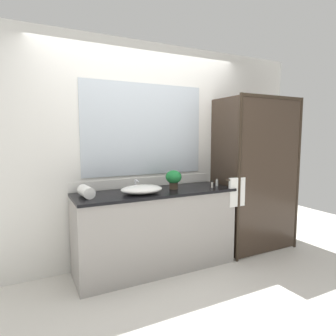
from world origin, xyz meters
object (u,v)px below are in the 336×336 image
amenity_bottle_conditioner (217,183)px  potted_plant (174,178)px  sink_basin (142,189)px  rolled_towel_near_edge (86,192)px  faucet (136,187)px  amenity_bottle_body_wash (212,185)px

amenity_bottle_conditioner → potted_plant: bearing=173.5°
sink_basin → rolled_towel_near_edge: 0.57m
sink_basin → faucet: (0.00, 0.18, -0.00)m
amenity_bottle_body_wash → amenity_bottle_conditioner: (0.13, 0.08, 0.00)m
faucet → amenity_bottle_conditioner: (0.99, -0.16, -0.00)m
potted_plant → rolled_towel_near_edge: bearing=-179.2°
sink_basin → potted_plant: size_ratio=2.11×
potted_plant → amenity_bottle_body_wash: size_ratio=2.65×
faucet → potted_plant: bearing=-13.1°
sink_basin → faucet: 0.18m
amenity_bottle_body_wash → faucet: bearing=164.1°
potted_plant → amenity_bottle_conditioner: 0.58m
potted_plant → sink_basin: bearing=-169.1°
potted_plant → amenity_bottle_conditioner: (0.57, -0.06, -0.09)m
sink_basin → amenity_bottle_conditioner: (0.99, 0.02, -0.00)m
potted_plant → rolled_towel_near_edge: size_ratio=0.89×
sink_basin → amenity_bottle_conditioner: sink_basin is taller
faucet → rolled_towel_near_edge: faucet is taller
rolled_towel_near_edge → faucet: bearing=11.4°
sink_basin → potted_plant: potted_plant is taller
amenity_bottle_body_wash → amenity_bottle_conditioner: bearing=32.4°
rolled_towel_near_edge → sink_basin: bearing=-6.9°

